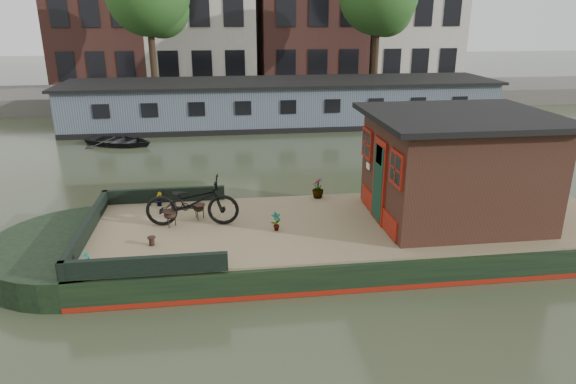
{
  "coord_description": "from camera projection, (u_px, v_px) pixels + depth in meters",
  "views": [
    {
      "loc": [
        -3.03,
        -10.47,
        5.13
      ],
      "look_at": [
        -1.56,
        0.5,
        1.26
      ],
      "focal_mm": 32.0,
      "sensor_mm": 36.0,
      "label": 1
    }
  ],
  "objects": [
    {
      "name": "bicycle",
      "position": [
        192.0,
        202.0,
        11.31
      ],
      "size": [
        2.1,
        0.87,
        1.08
      ],
      "primitive_type": "imported",
      "rotation": [
        0.0,
        0.0,
        1.49
      ],
      "color": "black",
      "rests_on": "houseboat_deck"
    },
    {
      "name": "quay",
      "position": [
        269.0,
        95.0,
        30.9
      ],
      "size": [
        60.0,
        6.0,
        0.9
      ],
      "primitive_type": "cube",
      "color": "#47443F",
      "rests_on": "ground"
    },
    {
      "name": "houseboat_hull",
      "position": [
        301.0,
        240.0,
        11.61
      ],
      "size": [
        14.01,
        4.02,
        0.6
      ],
      "color": "black",
      "rests_on": "ground"
    },
    {
      "name": "dinghy",
      "position": [
        119.0,
        138.0,
        20.99
      ],
      "size": [
        3.41,
        3.0,
        0.59
      ],
      "primitive_type": "imported",
      "rotation": [
        0.0,
        0.0,
        1.15
      ],
      "color": "black",
      "rests_on": "ground"
    },
    {
      "name": "bollard_port",
      "position": [
        173.0,
        207.0,
        12.28
      ],
      "size": [
        0.15,
        0.15,
        0.17
      ],
      "primitive_type": "cylinder",
      "color": "black",
      "rests_on": "houseboat_deck"
    },
    {
      "name": "potted_plant_a",
      "position": [
        276.0,
        221.0,
        11.11
      ],
      "size": [
        0.27,
        0.23,
        0.43
      ],
      "primitive_type": "imported",
      "rotation": [
        0.0,
        0.0,
        0.41
      ],
      "color": "#984C2B",
      "rests_on": "houseboat_deck"
    },
    {
      "name": "brazier_rear",
      "position": [
        170.0,
        219.0,
        11.34
      ],
      "size": [
        0.44,
        0.44,
        0.36
      ],
      "primitive_type": null,
      "rotation": [
        0.0,
        0.0,
        0.4
      ],
      "color": "black",
      "rests_on": "houseboat_deck"
    },
    {
      "name": "bollard_stbd",
      "position": [
        152.0,
        241.0,
        10.43
      ],
      "size": [
        0.17,
        0.17,
        0.19
      ],
      "primitive_type": "cylinder",
      "color": "black",
      "rests_on": "houseboat_deck"
    },
    {
      "name": "potted_plant_b",
      "position": [
        159.0,
        199.0,
        12.57
      ],
      "size": [
        0.2,
        0.22,
        0.34
      ],
      "primitive_type": "imported",
      "rotation": [
        0.0,
        0.0,
        1.85
      ],
      "color": "brown",
      "rests_on": "houseboat_deck"
    },
    {
      "name": "cabin",
      "position": [
        456.0,
        166.0,
        11.52
      ],
      "size": [
        4.0,
        3.5,
        2.42
      ],
      "color": "black",
      "rests_on": "houseboat_deck"
    },
    {
      "name": "far_houseboat",
      "position": [
        283.0,
        105.0,
        24.65
      ],
      "size": [
        20.4,
        4.4,
        2.11
      ],
      "color": "#52606D",
      "rests_on": "ground"
    },
    {
      "name": "houseboat_deck",
      "position": [
        359.0,
        223.0,
        11.66
      ],
      "size": [
        11.8,
        3.8,
        0.05
      ],
      "primitive_type": "cube",
      "color": "olive",
      "rests_on": "houseboat_hull"
    },
    {
      "name": "ground",
      "position": [
        358.0,
        247.0,
        11.87
      ],
      "size": [
        120.0,
        120.0,
        0.0
      ],
      "primitive_type": "plane",
      "color": "#343F28",
      "rests_on": "ground"
    },
    {
      "name": "potted_plant_d",
      "position": [
        318.0,
        188.0,
        13.08
      ],
      "size": [
        0.31,
        0.31,
        0.52
      ],
      "primitive_type": "imported",
      "rotation": [
        0.0,
        0.0,
        4.65
      ],
      "color": "#925E27",
      "rests_on": "houseboat_deck"
    },
    {
      "name": "potted_plant_e",
      "position": [
        86.0,
        260.0,
        9.48
      ],
      "size": [
        0.2,
        0.2,
        0.32
      ],
      "primitive_type": "imported",
      "rotation": [
        0.0,
        0.0,
        0.89
      ],
      "color": "brown",
      "rests_on": "houseboat_deck"
    },
    {
      "name": "brazier_front",
      "position": [
        199.0,
        212.0,
        11.75
      ],
      "size": [
        0.36,
        0.36,
        0.35
      ],
      "primitive_type": null,
      "rotation": [
        0.0,
        0.0,
        -0.12
      ],
      "color": "black",
      "rests_on": "houseboat_deck"
    },
    {
      "name": "bow_bulwark",
      "position": [
        129.0,
        226.0,
        10.96
      ],
      "size": [
        3.0,
        4.0,
        0.35
      ],
      "color": "black",
      "rests_on": "houseboat_deck"
    }
  ]
}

